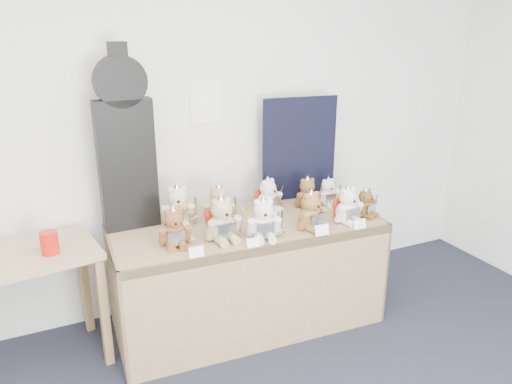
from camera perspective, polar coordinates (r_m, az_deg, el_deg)
name	(u,v)px	position (r m, az deg, el deg)	size (l,w,h in m)	color
room_shell	(205,102)	(3.54, -5.84, 10.15)	(6.00, 6.00, 6.00)	white
display_table	(251,250)	(3.35, -0.57, -6.65)	(1.84, 0.84, 0.75)	olive
side_table	(16,276)	(3.25, -25.69, -8.65)	(0.98, 0.63, 0.77)	tan
guitar_case	(125,142)	(3.23, -14.72, 5.59)	(0.36, 0.11, 1.17)	black
navy_board	(299,149)	(3.73, 4.99, 4.93)	(0.58, 0.02, 0.77)	black
red_cup	(49,243)	(3.11, -22.54, -5.39)	(0.10, 0.10, 0.13)	red
teddy_front_far_left	(175,229)	(3.03, -9.28, -4.20)	(0.22, 0.19, 0.27)	brown
teddy_front_left	(222,221)	(3.07, -3.88, -3.33)	(0.26, 0.22, 0.32)	tan
teddy_front_centre	(264,220)	(3.09, 0.88, -3.27)	(0.24, 0.22, 0.29)	white
teddy_front_right	(311,212)	(3.25, 6.34, -2.33)	(0.24, 0.21, 0.29)	olive
teddy_front_far_right	(348,207)	(3.39, 10.44, -1.67)	(0.23, 0.20, 0.28)	white
teddy_front_end	(366,204)	(3.53, 12.44, -1.33)	(0.19, 0.17, 0.23)	brown
teddy_back_left	(178,207)	(3.33, -8.88, -1.74)	(0.25, 0.22, 0.31)	beige
teddy_back_centre_left	(219,205)	(3.35, -4.21, -1.54)	(0.23, 0.23, 0.29)	tan
teddy_back_centre_right	(268,197)	(3.52, 1.42, -0.57)	(0.23, 0.21, 0.28)	silver
teddy_back_right	(307,194)	(3.62, 5.89, -0.25)	(0.21, 0.18, 0.25)	brown
teddy_back_end	(328,193)	(3.71, 8.23, -0.08)	(0.18, 0.15, 0.22)	white
teddy_back_far_left	(182,214)	(3.33, -8.43, -2.45)	(0.17, 0.15, 0.21)	#AB8050
entry_card_a	(196,252)	(2.90, -6.82, -6.84)	(0.09, 0.00, 0.06)	white
entry_card_b	(253,243)	(3.00, -0.31, -5.81)	(0.08, 0.00, 0.06)	white
entry_card_c	(322,230)	(3.18, 7.56, -4.34)	(0.10, 0.00, 0.07)	white
entry_card_d	(360,224)	(3.32, 11.78, -3.61)	(0.09, 0.00, 0.06)	white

